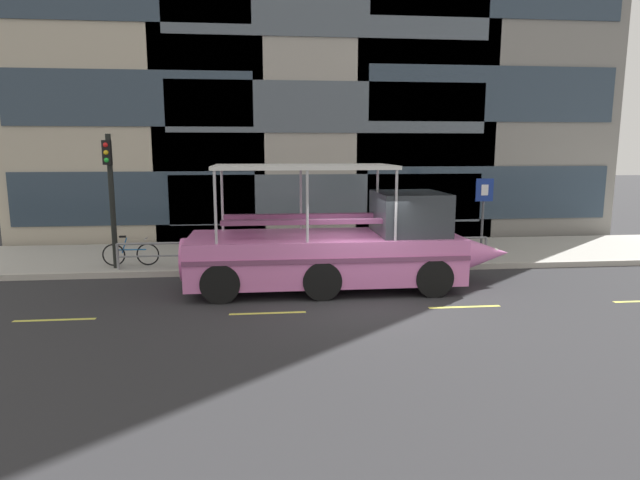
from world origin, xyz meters
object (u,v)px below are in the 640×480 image
at_px(leaned_bicycle, 131,254).
at_px(pedestrian_near_bow, 418,229).
at_px(duck_tour_boat, 343,248).
at_px(traffic_light_pole, 111,188).
at_px(parking_sign, 484,204).

distance_m(leaned_bicycle, pedestrian_near_bow, 9.33).
bearing_deg(leaned_bicycle, pedestrian_near_bow, 1.47).
height_order(duck_tour_boat, pedestrian_near_bow, duck_tour_boat).
relative_size(traffic_light_pole, leaned_bicycle, 2.34).
xyz_separation_m(traffic_light_pole, duck_tour_boat, (6.74, -2.35, -1.53)).
bearing_deg(duck_tour_boat, leaned_bicycle, 157.06).
bearing_deg(leaned_bicycle, duck_tour_boat, -22.94).
distance_m(traffic_light_pole, leaned_bicycle, 2.16).
distance_m(traffic_light_pole, parking_sign, 11.96).
xyz_separation_m(leaned_bicycle, duck_tour_boat, (6.35, -2.69, 0.56)).
relative_size(traffic_light_pole, duck_tour_boat, 0.45).
height_order(parking_sign, duck_tour_boat, duck_tour_boat).
relative_size(traffic_light_pole, pedestrian_near_bow, 2.49).
bearing_deg(parking_sign, leaned_bicycle, -178.93).
distance_m(parking_sign, duck_tour_boat, 6.01).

